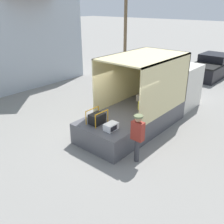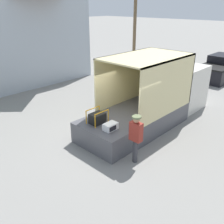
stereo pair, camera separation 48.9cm
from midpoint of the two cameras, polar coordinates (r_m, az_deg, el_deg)
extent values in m
plane|color=gray|center=(10.44, 2.05, -6.28)|extent=(160.00, 160.00, 0.00)
cube|color=silver|center=(13.84, 16.17, 5.55)|extent=(2.25, 2.21, 2.27)
cube|color=#4C4C51|center=(11.61, 8.49, -0.89)|extent=(3.88, 2.40, 0.88)
cube|color=beige|center=(11.73, 4.29, 7.87)|extent=(3.88, 0.06, 2.31)
cube|color=beige|center=(10.46, 14.22, 5.25)|extent=(3.88, 0.06, 2.31)
cube|color=beige|center=(12.61, 14.08, 8.36)|extent=(0.06, 2.40, 2.31)
cube|color=beige|center=(10.78, 9.37, 12.40)|extent=(3.88, 2.40, 0.06)
cylinder|color=yellow|center=(11.06, 8.40, 1.32)|extent=(0.28, 0.28, 0.35)
cube|color=#2D7F33|center=(11.36, 9.85, 1.64)|extent=(0.44, 0.32, 0.28)
cube|color=#B2A893|center=(12.08, 8.59, 3.15)|extent=(0.44, 0.32, 0.31)
cube|color=#4C4C51|center=(9.79, -0.63, -5.51)|extent=(1.38, 2.28, 0.88)
cube|color=white|center=(9.25, 1.16, -3.35)|extent=(0.53, 0.35, 0.26)
cube|color=black|center=(9.11, 1.76, -3.81)|extent=(0.34, 0.01, 0.18)
cube|color=black|center=(9.74, -1.94, -1.46)|extent=(0.59, 0.43, 0.40)
cylinder|color=slate|center=(9.88, -0.97, -0.94)|extent=(0.22, 0.24, 0.24)
cylinder|color=orange|center=(9.32, -2.39, -2.13)|extent=(0.04, 0.04, 0.56)
cylinder|color=orange|center=(9.77, 0.55, -0.85)|extent=(0.04, 0.04, 0.56)
cylinder|color=orange|center=(9.66, -4.48, -1.23)|extent=(0.04, 0.04, 0.56)
cylinder|color=orange|center=(10.09, -1.54, -0.03)|extent=(0.04, 0.04, 0.56)
cylinder|color=orange|center=(9.43, -0.89, -0.04)|extent=(0.70, 0.04, 0.04)
cylinder|color=orange|center=(9.77, -3.01, 0.78)|extent=(0.70, 0.04, 0.04)
cylinder|color=#38383D|center=(8.93, 6.90, -8.87)|extent=(0.18, 0.18, 0.86)
cube|color=maroon|center=(8.54, 7.15, -4.49)|extent=(0.24, 0.44, 0.68)
sphere|color=tan|center=(8.33, 7.30, -1.69)|extent=(0.24, 0.24, 0.24)
cylinder|color=#606B47|center=(8.30, 7.34, -1.14)|extent=(0.32, 0.32, 0.06)
cube|color=black|center=(20.78, 24.12, 8.47)|extent=(4.87, 2.08, 1.00)
cube|color=black|center=(19.32, 22.81, 9.39)|extent=(1.95, 2.00, 0.12)
cube|color=#A8B2BC|center=(20.48, -20.92, 15.25)|extent=(8.12, 7.80, 5.50)
cylinder|color=brown|center=(22.81, 5.95, 20.88)|extent=(0.28, 0.28, 8.34)
camera|label=1|loc=(0.24, -88.51, 0.65)|focal=40.00mm
camera|label=2|loc=(0.24, 91.49, -0.65)|focal=40.00mm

